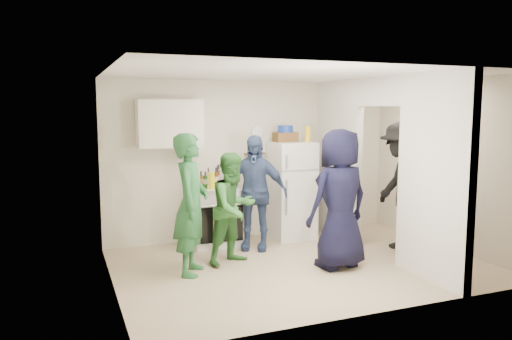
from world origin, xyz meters
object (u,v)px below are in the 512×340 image
at_px(person_nook, 402,186).
at_px(person_denim, 254,193).
at_px(person_green_left, 191,204).
at_px(person_navy, 340,199).
at_px(fridge, 292,190).
at_px(blue_bowl, 285,129).
at_px(person_green_center, 234,208).
at_px(stove, 215,216).
at_px(wicker_basket, 285,137).
at_px(yellow_cup_stack_top, 308,134).

bearing_deg(person_nook, person_denim, -100.11).
distance_m(person_green_left, person_nook, 3.12).
bearing_deg(person_navy, person_green_left, -24.08).
bearing_deg(person_denim, fridge, 56.09).
bearing_deg(blue_bowl, person_nook, -44.88).
bearing_deg(fridge, person_navy, -93.15).
height_order(person_green_center, person_denim, person_denim).
xyz_separation_m(fridge, person_green_center, (-1.30, -0.92, -0.03)).
bearing_deg(stove, wicker_basket, 0.98).
height_order(stove, wicker_basket, wicker_basket).
height_order(yellow_cup_stack_top, person_navy, person_navy).
height_order(wicker_basket, person_denim, wicker_basket).
bearing_deg(person_nook, blue_bowl, -122.17).
xyz_separation_m(yellow_cup_stack_top, person_green_center, (-1.52, -0.82, -0.92)).
bearing_deg(stove, person_navy, -54.20).
bearing_deg(person_green_left, yellow_cup_stack_top, -39.47).
distance_m(wicker_basket, person_navy, 1.80).
relative_size(blue_bowl, person_green_left, 0.14).
height_order(fridge, yellow_cup_stack_top, yellow_cup_stack_top).
distance_m(person_green_center, person_navy, 1.40).
distance_m(wicker_basket, person_green_center, 1.78).
xyz_separation_m(person_green_left, person_navy, (1.85, -0.47, 0.02)).
relative_size(person_green_center, person_denim, 0.88).
bearing_deg(person_nook, wicker_basket, -122.17).
relative_size(fridge, yellow_cup_stack_top, 6.18).
xyz_separation_m(fridge, wicker_basket, (-0.10, 0.05, 0.85)).
bearing_deg(blue_bowl, person_green_center, -141.05).
bearing_deg(person_denim, blue_bowl, 62.20).
relative_size(person_green_left, person_green_center, 1.19).
bearing_deg(person_green_center, yellow_cup_stack_top, 5.21).
bearing_deg(wicker_basket, stove, -179.02).
distance_m(wicker_basket, yellow_cup_stack_top, 0.36).
height_order(wicker_basket, blue_bowl, blue_bowl).
distance_m(person_denim, person_nook, 2.16).
relative_size(yellow_cup_stack_top, person_denim, 0.15).
bearing_deg(person_navy, wicker_basket, -99.27).
xyz_separation_m(person_green_center, person_navy, (1.21, -0.68, 0.16)).
xyz_separation_m(wicker_basket, person_green_center, (-1.20, -0.97, -0.87)).
xyz_separation_m(blue_bowl, person_green_left, (-1.83, -1.18, -0.87)).
relative_size(blue_bowl, person_green_center, 0.16).
height_order(blue_bowl, person_denim, blue_bowl).
xyz_separation_m(stove, person_green_left, (-0.67, -1.16, 0.44)).
relative_size(person_denim, person_nook, 0.89).
bearing_deg(yellow_cup_stack_top, blue_bowl, 154.89).
height_order(fridge, person_nook, person_nook).
bearing_deg(person_green_left, person_nook, -66.79).
xyz_separation_m(wicker_basket, yellow_cup_stack_top, (0.32, -0.15, 0.05)).
bearing_deg(blue_bowl, wicker_basket, 0.00).
bearing_deg(person_green_center, fridge, 12.14).
bearing_deg(person_denim, person_nook, 7.47).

